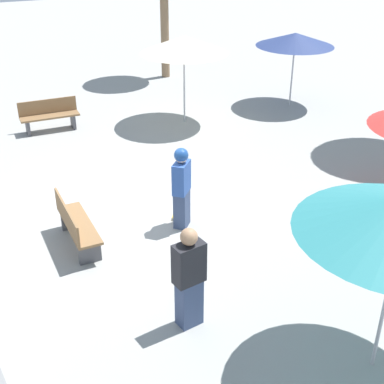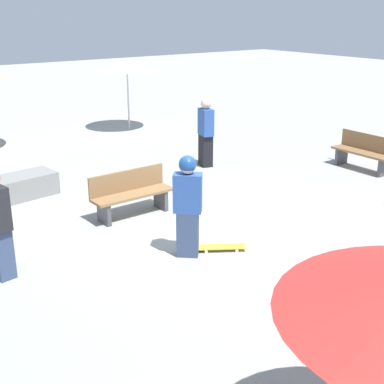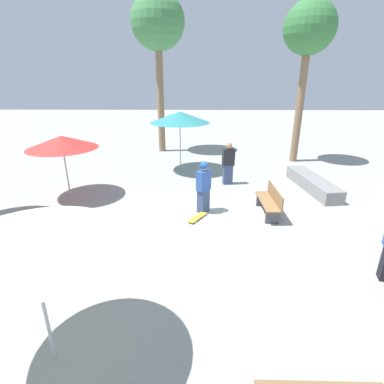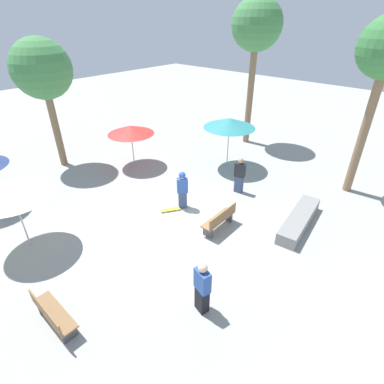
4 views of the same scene
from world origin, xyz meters
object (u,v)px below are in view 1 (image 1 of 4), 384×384
object	(u,v)px
bystander_far	(189,278)
skater_main	(182,185)
shade_umbrella_cream	(184,44)
bench_near	(49,116)
shade_umbrella_navy	(295,39)
bench_far	(76,225)
skateboard	(180,209)

from	to	relation	value
bystander_far	skater_main	bearing A→B (deg)	58.64
shade_umbrella_cream	bystander_far	size ratio (longest dim) A/B	1.49
skater_main	shade_umbrella_cream	world-z (taller)	shade_umbrella_cream
bench_near	bystander_far	bearing A→B (deg)	92.51
bystander_far	shade_umbrella_navy	bearing A→B (deg)	38.21
skater_main	bench_far	xyz separation A→B (m)	(-0.15, -2.02, -0.46)
shade_umbrella_cream	skater_main	bearing A→B (deg)	-24.00
bench_far	shade_umbrella_cream	distance (m)	6.99
bench_near	bystander_far	distance (m)	8.83
skater_main	skateboard	size ratio (longest dim) A/B	2.09
bench_far	skater_main	bearing A→B (deg)	84.32
skateboard	shade_umbrella_navy	size ratio (longest dim) A/B	0.33
bench_far	bench_near	bearing A→B (deg)	172.05
skateboard	bench_near	bearing A→B (deg)	47.03
bench_near	bench_far	bearing A→B (deg)	83.84
skateboard	shade_umbrella_navy	world-z (taller)	shade_umbrella_navy
bench_far	shade_umbrella_navy	distance (m)	9.68
skateboard	bystander_far	size ratio (longest dim) A/B	0.48
bench_near	shade_umbrella_cream	world-z (taller)	shade_umbrella_cream
skateboard	shade_umbrella_cream	world-z (taller)	shade_umbrella_cream
skater_main	shade_umbrella_navy	xyz separation A→B (m)	(-5.32, 6.00, 1.15)
shade_umbrella_navy	skater_main	bearing A→B (deg)	-48.42
skateboard	bench_far	size ratio (longest dim) A/B	0.49
bench_near	bystander_far	world-z (taller)	bystander_far
skater_main	bystander_far	size ratio (longest dim) A/B	0.99
skateboard	bench_far	bearing A→B (deg)	131.78
shade_umbrella_cream	bystander_far	bearing A→B (deg)	-23.03
skater_main	shade_umbrella_cream	size ratio (longest dim) A/B	0.66
bench_far	skateboard	bearing A→B (deg)	98.30
skateboard	bystander_far	world-z (taller)	bystander_far
skateboard	shade_umbrella_cream	distance (m)	5.66
skater_main	skateboard	world-z (taller)	skater_main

